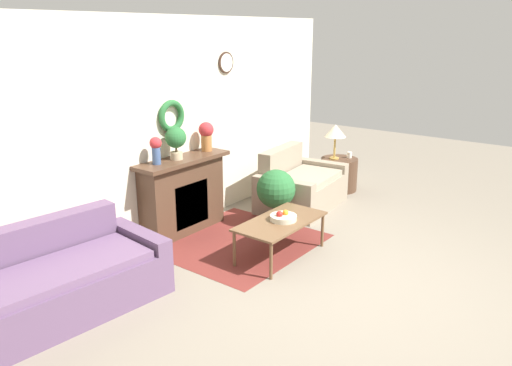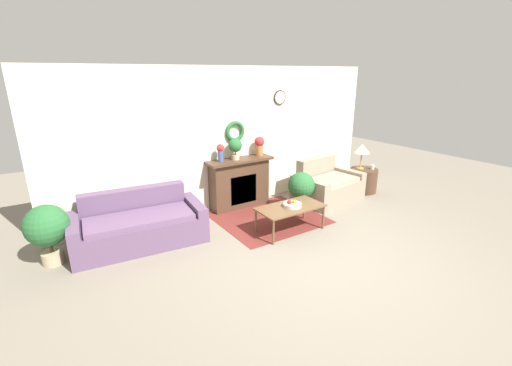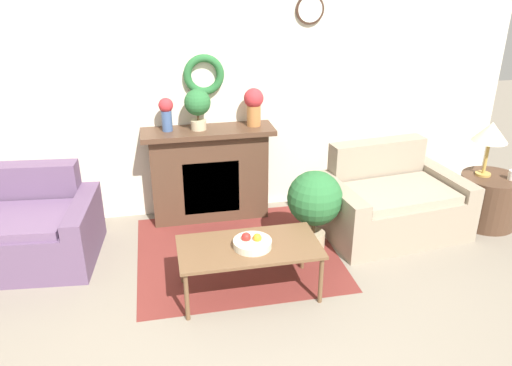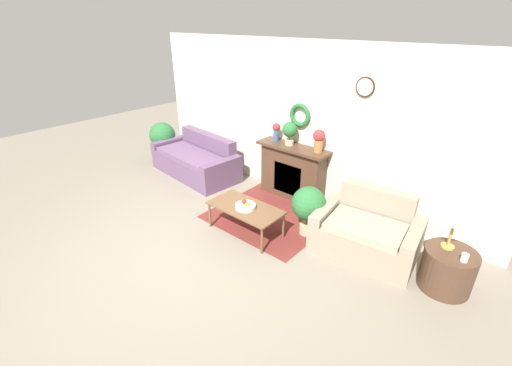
{
  "view_description": "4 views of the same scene",
  "coord_description": "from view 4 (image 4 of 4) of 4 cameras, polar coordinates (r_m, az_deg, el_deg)",
  "views": [
    {
      "loc": [
        -4.18,
        -1.84,
        2.52
      ],
      "look_at": [
        0.19,
        1.52,
        0.82
      ],
      "focal_mm": 35.0,
      "sensor_mm": 36.0,
      "label": 1
    },
    {
      "loc": [
        -3.2,
        -2.96,
        2.58
      ],
      "look_at": [
        -0.27,
        1.51,
        0.85
      ],
      "focal_mm": 24.0,
      "sensor_mm": 36.0,
      "label": 2
    },
    {
      "loc": [
        -0.45,
        -2.2,
        2.5
      ],
      "look_at": [
        0.29,
        1.39,
        0.89
      ],
      "focal_mm": 35.0,
      "sensor_mm": 36.0,
      "label": 3
    },
    {
      "loc": [
        3.2,
        -2.1,
        3.0
      ],
      "look_at": [
        0.21,
        1.39,
        0.77
      ],
      "focal_mm": 24.0,
      "sensor_mm": 36.0,
      "label": 4
    }
  ],
  "objects": [
    {
      "name": "wall_back",
      "position": [
        6.08,
        7.26,
        10.02
      ],
      "size": [
        6.8,
        0.14,
        2.7
      ],
      "color": "beige",
      "rests_on": "ground_plane"
    },
    {
      "name": "loveseat_right",
      "position": [
        5.05,
        17.99,
        -7.79
      ],
      "size": [
        1.46,
        1.06,
        0.85
      ],
      "rotation": [
        0.0,
        0.0,
        0.11
      ],
      "color": "gray",
      "rests_on": "ground_plane"
    },
    {
      "name": "fireplace",
      "position": [
        6.18,
        6.11,
        1.93
      ],
      "size": [
        1.33,
        0.41,
        0.99
      ],
      "color": "#4C3323",
      "rests_on": "ground_plane"
    },
    {
      "name": "vase_on_mantel_left",
      "position": [
        6.16,
        3.39,
        8.72
      ],
      "size": [
        0.14,
        0.14,
        0.33
      ],
      "color": "#3D5684",
      "rests_on": "fireplace"
    },
    {
      "name": "coffee_table",
      "position": [
        5.14,
        -1.77,
        -4.38
      ],
      "size": [
        1.14,
        0.58,
        0.44
      ],
      "color": "brown",
      "rests_on": "ground_plane"
    },
    {
      "name": "vase_on_mantel_right",
      "position": [
        5.7,
        10.42,
        7.18
      ],
      "size": [
        0.2,
        0.2,
        0.38
      ],
      "color": "#AD6B38",
      "rests_on": "fireplace"
    },
    {
      "name": "ground_plane",
      "position": [
        4.86,
        -13.0,
        -12.95
      ],
      "size": [
        16.0,
        16.0,
        0.0
      ],
      "primitive_type": "plane",
      "color": "gray"
    },
    {
      "name": "table_lamp",
      "position": [
        4.52,
        30.47,
        -4.62
      ],
      "size": [
        0.34,
        0.34,
        0.56
      ],
      "color": "#B28E42",
      "rests_on": "side_table_by_loveseat"
    },
    {
      "name": "mug",
      "position": [
        4.55,
        31.43,
        -10.57
      ],
      "size": [
        0.08,
        0.08,
        0.1
      ],
      "color": "silver",
      "rests_on": "side_table_by_loveseat"
    },
    {
      "name": "fruit_bowl",
      "position": [
        5.08,
        -1.76,
        -3.83
      ],
      "size": [
        0.31,
        0.31,
        0.12
      ],
      "color": "beige",
      "rests_on": "coffee_table"
    },
    {
      "name": "potted_plant_on_mantel",
      "position": [
        5.96,
        5.65,
        8.62
      ],
      "size": [
        0.26,
        0.26,
        0.41
      ],
      "color": "tan",
      "rests_on": "fireplace"
    },
    {
      "name": "potted_plant_floor_by_loveseat",
      "position": [
        5.13,
        8.77,
        -3.67
      ],
      "size": [
        0.52,
        0.52,
        0.77
      ],
      "color": "tan",
      "rests_on": "ground_plane"
    },
    {
      "name": "couch_left",
      "position": [
        7.27,
        -9.9,
        3.68
      ],
      "size": [
        2.05,
        1.11,
        0.81
      ],
      "rotation": [
        0.0,
        0.0,
        -0.1
      ],
      "color": "#604766",
      "rests_on": "ground_plane"
    },
    {
      "name": "potted_plant_floor_by_couch",
      "position": [
        8.13,
        -15.3,
        7.46
      ],
      "size": [
        0.58,
        0.58,
        0.87
      ],
      "color": "tan",
      "rests_on": "ground_plane"
    },
    {
      "name": "floor_rug",
      "position": [
        5.76,
        2.52,
        -5.41
      ],
      "size": [
        1.84,
        1.68,
        0.01
      ],
      "color": "maroon",
      "rests_on": "ground_plane"
    },
    {
      "name": "side_table_by_loveseat",
      "position": [
        4.82,
        29.26,
        -12.51
      ],
      "size": [
        0.6,
        0.6,
        0.53
      ],
      "color": "#4C3323",
      "rests_on": "ground_plane"
    }
  ]
}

